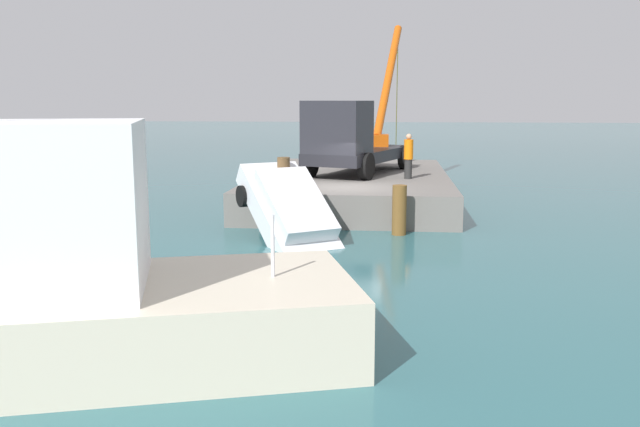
# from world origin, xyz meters

# --- Properties ---
(ground) EXTENTS (200.00, 200.00, 0.00)m
(ground) POSITION_xyz_m (0.00, 0.00, 0.00)
(ground) COLOR #2D6066
(dock) EXTENTS (12.78, 7.42, 1.09)m
(dock) POSITION_xyz_m (-4.34, 0.00, 0.55)
(dock) COLOR slate
(dock) RESTS_ON ground
(crane_truck) EXTENTS (10.86, 4.25, 6.50)m
(crane_truck) POSITION_xyz_m (-3.85, 0.01, 2.53)
(crane_truck) COLOR black
(crane_truck) RESTS_ON dock
(dock_worker) EXTENTS (0.34, 0.34, 1.67)m
(dock_worker) POSITION_xyz_m (-2.62, 2.14, 1.94)
(dock_worker) COLOR #262626
(dock_worker) RESTS_ON dock
(salvaged_car) EXTENTS (4.50, 3.88, 3.25)m
(salvaged_car) POSITION_xyz_m (4.03, -1.19, 0.66)
(salvaged_car) COLOR silver
(salvaged_car) RESTS_ON ground
(piling_near) EXTENTS (0.38, 0.38, 2.29)m
(piling_near) POSITION_xyz_m (2.58, -1.70, 1.15)
(piling_near) COLOR brown
(piling_near) RESTS_ON ground
(piling_mid) EXTENTS (0.43, 0.43, 1.49)m
(piling_mid) POSITION_xyz_m (2.56, 1.77, 0.75)
(piling_mid) COLOR brown
(piling_mid) RESTS_ON ground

